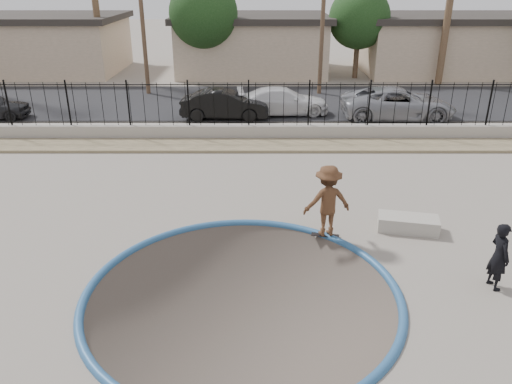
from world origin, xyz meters
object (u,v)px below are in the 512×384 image
Objects in this scene: skater at (327,204)px; concrete_ledge at (408,223)px; videographer at (499,256)px; skateboard at (325,235)px; car_b at (225,105)px; car_d at (398,103)px; car_c at (283,101)px.

skater reaches higher than concrete_ledge.
skateboard is at bearing 46.22° from videographer.
car_b is (-3.34, 11.80, -0.24)m from skater.
skater is 12.79m from car_d.
skateboard is 0.48× the size of videographer.
car_d is at bearing 78.11° from skateboard.
concrete_ledge is (2.30, 0.40, 0.15)m from skateboard.
videographer reaches higher than car_b.
skater is 2.46m from concrete_ledge.
car_c is at bearing 103.11° from skateboard.
skater is 0.46× the size of car_b.
videographer is at bearing 174.63° from car_d.
car_b is 2.95m from car_c.
car_b is (-6.80, 14.11, -0.06)m from videographer.
car_d reaches higher than car_c.
skateboard is 4.23m from videographer.
car_c is (2.82, 0.87, -0.04)m from car_b.
skater is at bearing 157.89° from car_d.
videographer reaches higher than car_d.
videographer is 14.18m from car_d.
car_d reaches higher than skateboard.
concrete_ledge is 12.73m from car_b.
skater is 12.26m from car_b.
skater is at bearing -162.69° from car_b.
car_d is (5.44, -0.87, 0.09)m from car_c.
skater is at bearing -170.15° from concrete_ledge.
car_c is (-0.51, 12.67, -0.27)m from skater.
videographer is 0.29× the size of car_d.
car_d is (8.27, 0.00, 0.06)m from car_b.
concrete_ledge is at bearing 20.65° from skateboard.
car_b reaches higher than skateboard.
skateboard is 0.17× the size of car_c.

